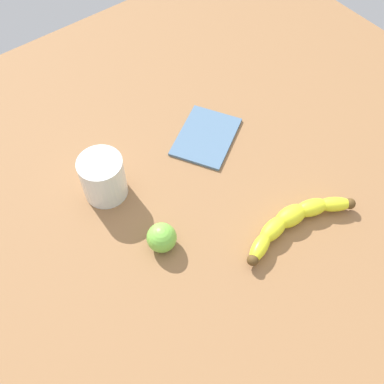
% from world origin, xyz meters
% --- Properties ---
extents(wooden_tabletop, '(1.20, 1.20, 0.03)m').
position_xyz_m(wooden_tabletop, '(0.00, 0.00, 0.01)').
color(wooden_tabletop, olive).
rests_on(wooden_tabletop, ground).
extents(banana, '(0.23, 0.08, 0.04)m').
position_xyz_m(banana, '(-0.05, 0.13, 0.05)').
color(banana, yellow).
rests_on(banana, wooden_tabletop).
extents(smoothie_glass, '(0.08, 0.08, 0.09)m').
position_xyz_m(smoothie_glass, '(0.17, -0.13, 0.07)').
color(smoothie_glass, silver).
rests_on(smoothie_glass, wooden_tabletop).
extents(lime_fruit, '(0.05, 0.05, 0.05)m').
position_xyz_m(lime_fruit, '(0.15, 0.02, 0.06)').
color(lime_fruit, '#75C142').
rests_on(lime_fruit, wooden_tabletop).
extents(folded_napkin, '(0.17, 0.16, 0.01)m').
position_xyz_m(folded_napkin, '(-0.05, -0.12, 0.03)').
color(folded_napkin, slate).
rests_on(folded_napkin, wooden_tabletop).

